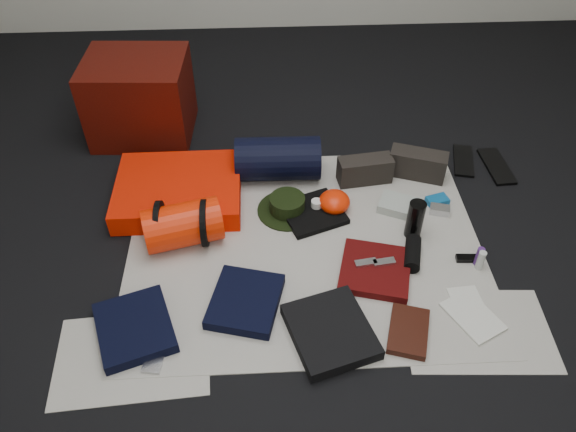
{
  "coord_description": "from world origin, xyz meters",
  "views": [
    {
      "loc": [
        -0.17,
        -1.76,
        1.87
      ],
      "look_at": [
        -0.07,
        0.09,
        0.1
      ],
      "focal_mm": 35.0,
      "sensor_mm": 36.0,
      "label": 1
    }
  ],
  "objects_px": {
    "red_cabinet": "(140,98)",
    "paperback_book": "(408,331)",
    "water_bottle": "(415,219)",
    "compact_camera": "(440,210)",
    "stuff_sack": "(183,225)",
    "navy_duffel": "(278,159)",
    "sleeping_pad": "(179,190)"
  },
  "relations": [
    {
      "from": "red_cabinet",
      "to": "paperback_book",
      "type": "bearing_deg",
      "value": -46.95
    },
    {
      "from": "sleeping_pad",
      "to": "compact_camera",
      "type": "height_order",
      "value": "sleeping_pad"
    },
    {
      "from": "red_cabinet",
      "to": "water_bottle",
      "type": "height_order",
      "value": "red_cabinet"
    },
    {
      "from": "water_bottle",
      "to": "compact_camera",
      "type": "distance_m",
      "value": 0.23
    },
    {
      "from": "stuff_sack",
      "to": "water_bottle",
      "type": "relative_size",
      "value": 1.78
    },
    {
      "from": "stuff_sack",
      "to": "water_bottle",
      "type": "height_order",
      "value": "stuff_sack"
    },
    {
      "from": "navy_duffel",
      "to": "paperback_book",
      "type": "distance_m",
      "value": 1.11
    },
    {
      "from": "sleeping_pad",
      "to": "paperback_book",
      "type": "height_order",
      "value": "sleeping_pad"
    },
    {
      "from": "compact_camera",
      "to": "paperback_book",
      "type": "bearing_deg",
      "value": -97.12
    },
    {
      "from": "compact_camera",
      "to": "red_cabinet",
      "type": "bearing_deg",
      "value": 169.26
    },
    {
      "from": "stuff_sack",
      "to": "navy_duffel",
      "type": "distance_m",
      "value": 0.63
    },
    {
      "from": "compact_camera",
      "to": "paperback_book",
      "type": "height_order",
      "value": "compact_camera"
    },
    {
      "from": "stuff_sack",
      "to": "compact_camera",
      "type": "height_order",
      "value": "stuff_sack"
    },
    {
      "from": "navy_duffel",
      "to": "water_bottle",
      "type": "distance_m",
      "value": 0.76
    },
    {
      "from": "water_bottle",
      "to": "compact_camera",
      "type": "relative_size",
      "value": 2.07
    },
    {
      "from": "stuff_sack",
      "to": "paperback_book",
      "type": "height_order",
      "value": "stuff_sack"
    },
    {
      "from": "paperback_book",
      "to": "navy_duffel",
      "type": "bearing_deg",
      "value": 132.42
    },
    {
      "from": "compact_camera",
      "to": "navy_duffel",
      "type": "bearing_deg",
      "value": 173.61
    },
    {
      "from": "red_cabinet",
      "to": "sleeping_pad",
      "type": "relative_size",
      "value": 0.89
    },
    {
      "from": "sleeping_pad",
      "to": "compact_camera",
      "type": "bearing_deg",
      "value": -7.46
    },
    {
      "from": "sleeping_pad",
      "to": "stuff_sack",
      "type": "distance_m",
      "value": 0.3
    },
    {
      "from": "paperback_book",
      "to": "compact_camera",
      "type": "bearing_deg",
      "value": 83.75
    },
    {
      "from": "red_cabinet",
      "to": "paperback_book",
      "type": "height_order",
      "value": "red_cabinet"
    },
    {
      "from": "red_cabinet",
      "to": "compact_camera",
      "type": "distance_m",
      "value": 1.7
    },
    {
      "from": "red_cabinet",
      "to": "navy_duffel",
      "type": "bearing_deg",
      "value": -28.04
    },
    {
      "from": "water_bottle",
      "to": "navy_duffel",
      "type": "bearing_deg",
      "value": 142.92
    },
    {
      "from": "sleeping_pad",
      "to": "water_bottle",
      "type": "relative_size",
      "value": 3.13
    },
    {
      "from": "red_cabinet",
      "to": "navy_duffel",
      "type": "distance_m",
      "value": 0.87
    },
    {
      "from": "stuff_sack",
      "to": "paperback_book",
      "type": "bearing_deg",
      "value": -31.23
    },
    {
      "from": "compact_camera",
      "to": "paperback_book",
      "type": "relative_size",
      "value": 0.41
    },
    {
      "from": "navy_duffel",
      "to": "compact_camera",
      "type": "bearing_deg",
      "value": -21.71
    },
    {
      "from": "stuff_sack",
      "to": "navy_duffel",
      "type": "xyz_separation_m",
      "value": [
        0.44,
        0.44,
        0.01
      ]
    }
  ]
}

